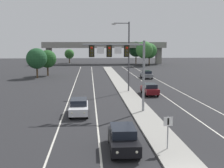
# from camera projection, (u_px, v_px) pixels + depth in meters

# --- Properties ---
(median_island) EXTENTS (2.40, 110.00, 0.15)m
(median_island) POSITION_uv_depth(u_px,v_px,m) (137.00, 106.00, 32.35)
(median_island) COLOR #9E9B93
(median_island) RESTS_ON ground
(lane_stripe_oncoming_center) EXTENTS (0.14, 100.00, 0.01)m
(lane_stripe_oncoming_center) POSITION_uv_depth(u_px,v_px,m) (94.00, 96.00, 38.91)
(lane_stripe_oncoming_center) COLOR silver
(lane_stripe_oncoming_center) RESTS_ON ground
(lane_stripe_receding_center) EXTENTS (0.14, 100.00, 0.01)m
(lane_stripe_receding_center) POSITION_uv_depth(u_px,v_px,m) (162.00, 95.00, 39.64)
(lane_stripe_receding_center) COLOR silver
(lane_stripe_receding_center) RESTS_ON ground
(edge_stripe_left) EXTENTS (0.14, 100.00, 0.01)m
(edge_stripe_left) POSITION_uv_depth(u_px,v_px,m) (70.00, 96.00, 38.65)
(edge_stripe_left) COLOR silver
(edge_stripe_left) RESTS_ON ground
(edge_stripe_right) EXTENTS (0.14, 100.00, 0.01)m
(edge_stripe_right) POSITION_uv_depth(u_px,v_px,m) (185.00, 95.00, 39.90)
(edge_stripe_right) COLOR silver
(edge_stripe_right) RESTS_ON ground
(overhead_signal_mast) EXTENTS (6.26, 0.44, 7.20)m
(overhead_signal_mast) POSITION_uv_depth(u_px,v_px,m) (123.00, 60.00, 28.67)
(overhead_signal_mast) COLOR gray
(overhead_signal_mast) RESTS_ON median_island
(median_sign_post) EXTENTS (0.60, 0.10, 2.20)m
(median_sign_post) POSITION_uv_depth(u_px,v_px,m) (168.00, 128.00, 18.70)
(median_sign_post) COLOR gray
(median_sign_post) RESTS_ON median_island
(street_lamp_median) EXTENTS (2.58, 0.28, 10.00)m
(street_lamp_median) POSITION_uv_depth(u_px,v_px,m) (127.00, 52.00, 41.38)
(street_lamp_median) COLOR #4C4C51
(street_lamp_median) RESTS_ON median_island
(car_oncoming_black) EXTENTS (1.87, 4.49, 1.58)m
(car_oncoming_black) POSITION_uv_depth(u_px,v_px,m) (123.00, 138.00, 18.93)
(car_oncoming_black) COLOR black
(car_oncoming_black) RESTS_ON ground
(car_oncoming_white) EXTENTS (1.85, 4.48, 1.58)m
(car_oncoming_white) POSITION_uv_depth(u_px,v_px,m) (79.00, 107.00, 28.44)
(car_oncoming_white) COLOR silver
(car_oncoming_white) RESTS_ON ground
(car_receding_darkred) EXTENTS (1.86, 4.49, 1.58)m
(car_receding_darkred) POSITION_uv_depth(u_px,v_px,m) (150.00, 89.00, 39.62)
(car_receding_darkred) COLOR #5B0F14
(car_receding_darkred) RESTS_ON ground
(car_receding_grey) EXTENTS (1.93, 4.51, 1.58)m
(car_receding_grey) POSITION_uv_depth(u_px,v_px,m) (146.00, 74.00, 58.71)
(car_receding_grey) COLOR slate
(car_receding_grey) RESTS_ON ground
(overpass_bridge) EXTENTS (42.40, 6.40, 7.65)m
(overpass_bridge) POSITION_uv_depth(u_px,v_px,m) (105.00, 48.00, 99.58)
(overpass_bridge) COLOR gray
(overpass_bridge) RESTS_ON ground
(tree_far_left_a) EXTENTS (4.27, 4.27, 6.17)m
(tree_far_left_a) POSITION_uv_depth(u_px,v_px,m) (37.00, 59.00, 58.73)
(tree_far_left_a) COLOR #4C3823
(tree_far_left_a) RESTS_ON ground
(tree_far_right_c) EXTENTS (5.44, 5.44, 7.87)m
(tree_far_right_c) POSITION_uv_depth(u_px,v_px,m) (144.00, 50.00, 90.17)
(tree_far_right_c) COLOR #4C3823
(tree_far_right_c) RESTS_ON ground
(tree_far_left_b) EXTENTS (3.52, 3.52, 5.10)m
(tree_far_left_b) POSITION_uv_depth(u_px,v_px,m) (69.00, 54.00, 105.83)
(tree_far_left_b) COLOR #4C3823
(tree_far_left_b) RESTS_ON ground
(tree_far_right_a) EXTENTS (5.42, 5.42, 7.85)m
(tree_far_right_a) POSITION_uv_depth(u_px,v_px,m) (136.00, 49.00, 102.00)
(tree_far_right_a) COLOR #4C3823
(tree_far_right_a) RESTS_ON ground
(tree_far_left_c) EXTENTS (3.95, 3.95, 5.71)m
(tree_far_left_c) POSITION_uv_depth(u_px,v_px,m) (47.00, 59.00, 63.24)
(tree_far_left_c) COLOR #4C3823
(tree_far_left_c) RESTS_ON ground
(tree_far_right_b) EXTENTS (5.02, 5.02, 7.26)m
(tree_far_right_b) POSITION_uv_depth(u_px,v_px,m) (149.00, 51.00, 94.91)
(tree_far_right_b) COLOR #4C3823
(tree_far_right_b) RESTS_ON ground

